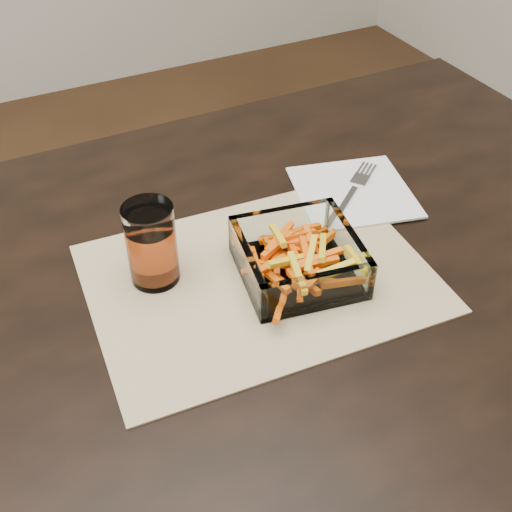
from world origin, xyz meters
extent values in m
cube|color=black|center=(0.00, 0.00, 0.73)|extent=(1.60, 0.90, 0.03)
cylinder|color=black|center=(0.72, 0.37, 0.36)|extent=(0.06, 0.06, 0.72)
cube|color=tan|center=(0.12, -0.01, 0.75)|extent=(0.47, 0.36, 0.00)
cube|color=white|center=(0.17, -0.03, 0.76)|extent=(0.18, 0.18, 0.01)
cube|color=white|center=(0.18, 0.04, 0.78)|extent=(0.15, 0.04, 0.06)
cube|color=white|center=(0.16, -0.10, 0.78)|extent=(0.15, 0.04, 0.06)
cube|color=white|center=(0.10, -0.01, 0.78)|extent=(0.04, 0.15, 0.06)
cube|color=white|center=(0.24, -0.04, 0.78)|extent=(0.04, 0.15, 0.06)
cylinder|color=white|center=(0.00, 0.05, 0.81)|extent=(0.07, 0.07, 0.12)
cylinder|color=#AC3F18|center=(0.00, 0.05, 0.80)|extent=(0.06, 0.06, 0.08)
cube|color=white|center=(0.34, 0.10, 0.76)|extent=(0.21, 0.21, 0.00)
cube|color=silver|center=(0.31, 0.07, 0.76)|extent=(0.09, 0.08, 0.00)
cube|color=silver|center=(0.37, 0.12, 0.76)|extent=(0.04, 0.04, 0.00)
cube|color=silver|center=(0.39, 0.15, 0.76)|extent=(0.03, 0.02, 0.00)
cube|color=silver|center=(0.39, 0.14, 0.76)|extent=(0.03, 0.02, 0.00)
cube|color=silver|center=(0.40, 0.14, 0.76)|extent=(0.03, 0.02, 0.00)
cube|color=silver|center=(0.40, 0.13, 0.76)|extent=(0.03, 0.02, 0.00)
camera|label=1|loc=(-0.17, -0.57, 1.34)|focal=45.00mm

